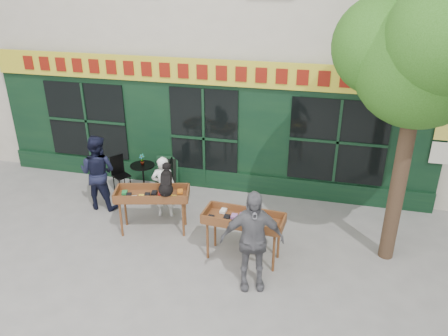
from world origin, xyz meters
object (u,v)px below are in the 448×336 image
(woman, at_px, (164,187))
(man_left, at_px, (98,172))
(dog, at_px, (166,179))
(bistro_table, at_px, (143,173))
(book_cart_center, at_px, (152,197))
(man_right, at_px, (252,240))
(book_cart_right, at_px, (243,222))

(woman, height_order, man_left, man_left)
(dog, height_order, bistro_table, dog)
(dog, distance_m, bistro_table, 2.19)
(woman, bearing_deg, book_cart_center, 76.01)
(book_cart_center, relative_size, man_right, 0.85)
(book_cart_center, bearing_deg, man_right, -42.20)
(book_cart_center, distance_m, bistro_table, 1.85)
(book_cart_center, height_order, woman, woman)
(dog, xyz_separation_m, woman, (-0.35, 0.70, -0.56))
(man_right, height_order, man_left, man_right)
(book_cart_right, bearing_deg, dog, 169.13)
(dog, bearing_deg, woman, 102.58)
(bistro_table, bearing_deg, dog, -52.04)
(bistro_table, distance_m, man_left, 1.19)
(man_right, xyz_separation_m, bistro_table, (-3.28, 2.84, -0.40))
(bistro_table, height_order, man_left, man_left)
(bistro_table, relative_size, man_left, 0.42)
(dog, relative_size, bistro_table, 0.79)
(book_cart_right, bearing_deg, woman, 154.83)
(woman, xyz_separation_m, man_right, (2.36, -1.91, 0.21))
(book_cart_right, bearing_deg, bistro_table, 149.25)
(book_cart_right, relative_size, man_right, 0.82)
(woman, height_order, book_cart_right, woman)
(dog, distance_m, man_left, 2.14)
(book_cart_center, bearing_deg, man_left, 143.33)
(dog, height_order, man_left, man_left)
(man_right, bearing_deg, dog, 133.16)
(man_left, bearing_deg, bistro_table, -128.17)
(woman, distance_m, man_left, 1.63)
(book_cart_center, bearing_deg, dog, -22.12)
(dog, bearing_deg, book_cart_center, 157.88)
(man_right, height_order, bistro_table, man_right)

